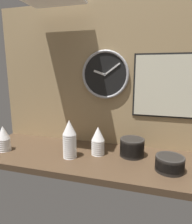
{
  "coord_description": "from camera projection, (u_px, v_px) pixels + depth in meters",
  "views": [
    {
      "loc": [
        0.42,
        -1.21,
        0.57
      ],
      "look_at": [
        0.06,
        0.04,
        0.29
      ],
      "focal_mm": 32.0,
      "sensor_mm": 36.0,
      "label": 1
    }
  ],
  "objects": [
    {
      "name": "wall_tiled_back",
      "position": [
        97.0,
        76.0,
        1.51
      ],
      "size": [
        1.6,
        0.03,
        1.05
      ],
      "color": "tan",
      "rests_on": "ground_plane"
    },
    {
      "name": "cup_stack_center",
      "position": [
        70.0,
        139.0,
        1.3
      ],
      "size": [
        0.09,
        0.09,
        0.25
      ],
      "color": "white",
      "rests_on": "ground_plane"
    },
    {
      "name": "bowl_stack_right",
      "position": [
        132.0,
        147.0,
        1.34
      ],
      "size": [
        0.16,
        0.16,
        0.12
      ],
      "color": "black",
      "rests_on": "ground_plane"
    },
    {
      "name": "bowl_stack_far_right",
      "position": [
        170.0,
        163.0,
        1.14
      ],
      "size": [
        0.16,
        0.16,
        0.09
      ],
      "color": "black",
      "rests_on": "ground_plane"
    },
    {
      "name": "cup_stack_far_left",
      "position": [
        4.0,
        138.0,
        1.42
      ],
      "size": [
        0.09,
        0.09,
        0.18
      ],
      "color": "white",
      "rests_on": "ground_plane"
    },
    {
      "name": "wall_clock",
      "position": [
        105.0,
        75.0,
        1.46
      ],
      "size": [
        0.35,
        0.03,
        0.35
      ],
      "color": "black"
    },
    {
      "name": "ground_plane",
      "position": [
        87.0,
        157.0,
        1.37
      ],
      "size": [
        1.6,
        0.56,
        0.04
      ],
      "primitive_type": "cube",
      "color": "#4C3826"
    },
    {
      "name": "cup_stack_center_right",
      "position": [
        98.0,
        141.0,
        1.36
      ],
      "size": [
        0.09,
        0.09,
        0.2
      ],
      "color": "white",
      "rests_on": "ground_plane"
    },
    {
      "name": "menu_board",
      "position": [
        170.0,
        86.0,
        1.36
      ],
      "size": [
        0.49,
        0.01,
        0.44
      ],
      "color": "black"
    }
  ]
}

